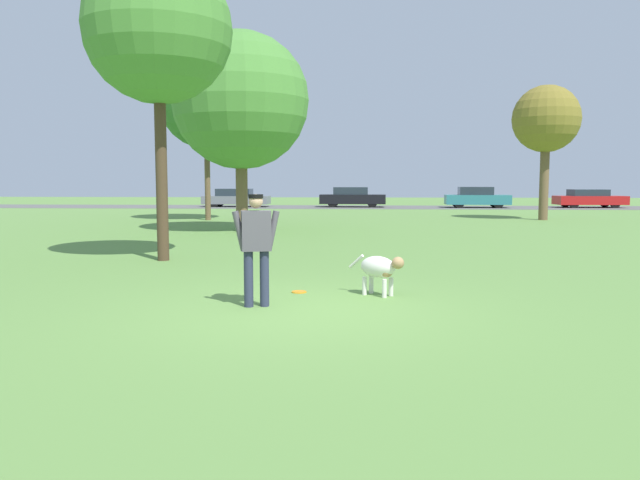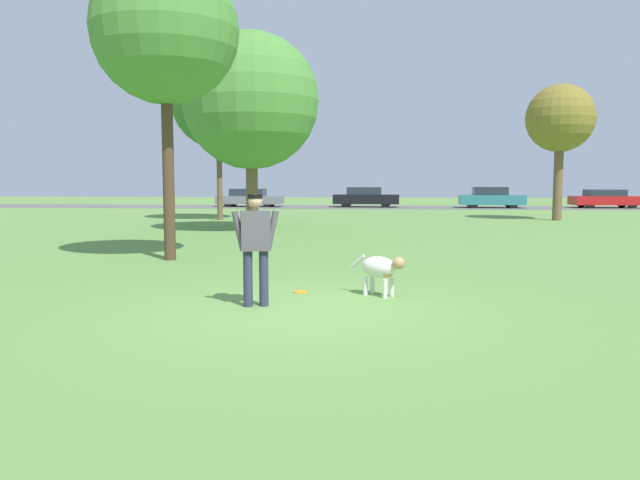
% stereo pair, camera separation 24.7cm
% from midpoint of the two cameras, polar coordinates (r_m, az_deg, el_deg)
% --- Properties ---
extents(ground_plane, '(120.00, 120.00, 0.00)m').
position_cam_midpoint_polar(ground_plane, '(8.55, -0.89, -6.46)').
color(ground_plane, '#608C42').
extents(far_road_strip, '(120.00, 6.00, 0.01)m').
position_cam_midpoint_polar(far_road_strip, '(42.49, 4.23, 3.02)').
color(far_road_strip, '#5B5B59').
rests_on(far_road_strip, ground_plane).
extents(person, '(0.66, 0.32, 1.58)m').
position_cam_midpoint_polar(person, '(8.73, -5.11, -0.08)').
color(person, '#2D334C').
rests_on(person, ground_plane).
extents(dog, '(0.88, 0.69, 0.63)m').
position_cam_midpoint_polar(dog, '(9.59, 6.31, -2.59)').
color(dog, silver).
rests_on(dog, ground_plane).
extents(frisbee, '(0.24, 0.24, 0.02)m').
position_cam_midpoint_polar(frisbee, '(9.91, -1.10, -4.76)').
color(frisbee, orange).
rests_on(frisbee, ground_plane).
extents(tree_near_left, '(3.20, 3.20, 6.63)m').
position_cam_midpoint_polar(tree_near_left, '(14.60, -13.48, 18.10)').
color(tree_near_left, '#4C3826').
rests_on(tree_near_left, ground_plane).
extents(tree_far_left, '(4.20, 4.20, 7.41)m').
position_cam_midpoint_polar(tree_far_left, '(28.95, -9.03, 12.36)').
color(tree_far_left, brown).
rests_on(tree_far_left, ground_plane).
extents(tree_mid_center, '(4.73, 4.73, 6.90)m').
position_cam_midpoint_polar(tree_mid_center, '(22.25, -6.00, 12.50)').
color(tree_mid_center, brown).
rests_on(tree_mid_center, ground_plane).
extents(tree_far_right, '(3.01, 3.01, 6.06)m').
position_cam_midpoint_polar(tree_far_right, '(30.22, 21.33, 10.23)').
color(tree_far_right, brown).
rests_on(tree_far_right, ground_plane).
extents(parked_car_grey, '(4.53, 1.85, 1.25)m').
position_cam_midpoint_polar(parked_car_grey, '(43.33, -6.30, 3.85)').
color(parked_car_grey, slate).
rests_on(parked_car_grey, ground_plane).
extents(parked_car_black, '(4.47, 1.84, 1.36)m').
position_cam_midpoint_polar(parked_car_black, '(42.55, 4.37, 3.92)').
color(parked_car_black, black).
rests_on(parked_car_black, ground_plane).
extents(parked_car_teal, '(4.25, 1.92, 1.39)m').
position_cam_midpoint_polar(parked_car_teal, '(42.77, 15.54, 3.75)').
color(parked_car_teal, teal).
rests_on(parked_car_teal, ground_plane).
extents(parked_car_red, '(4.50, 2.01, 1.22)m').
position_cam_midpoint_polar(parked_car_red, '(45.22, 24.83, 3.44)').
color(parked_car_red, red).
rests_on(parked_car_red, ground_plane).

